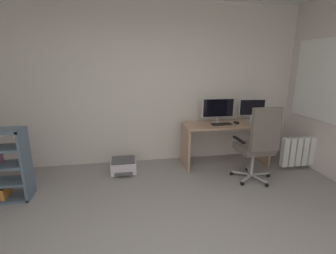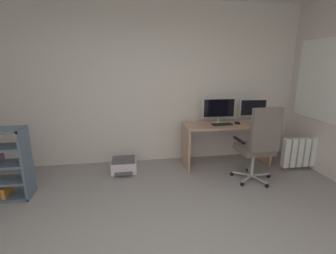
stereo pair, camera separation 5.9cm
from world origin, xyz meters
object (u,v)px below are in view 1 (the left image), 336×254
Objects in this scene: keyboard at (221,124)px; computer_mouse at (237,123)px; office_chair at (258,142)px; printer at (124,166)px; monitor_main at (218,109)px; desk at (225,134)px; monitor_secondary at (252,108)px; radiator at (307,151)px.

keyboard is 0.29m from computer_mouse.
office_chair is 2.61× the size of printer.
monitor_main reaches higher than keyboard.
monitor_secondary is at bearing 12.38° from desk.
radiator is at bearing -7.15° from printer.
computer_mouse is 1.28m from radiator.
desk is 0.28m from computer_mouse.
office_chair reaches higher than monitor_main.
radiator is (1.31, -0.44, -0.24)m from desk.
monitor_main is at bearing 87.13° from keyboard.
radiator is (1.13, 0.34, -0.33)m from office_chair.
monitor_secondary is 0.44m from computer_mouse.
monitor_secondary is 1.01m from office_chair.
monitor_secondary reaches higher than keyboard.
monitor_main reaches higher than monitor_secondary.
monitor_main is 0.40m from computer_mouse.
office_chair is at bearing -20.19° from printer.
keyboard is 1.80m from printer.
monitor_main is 1.00m from office_chair.
printer is (-1.68, -0.16, -0.88)m from monitor_main.
monitor_main is 0.49× the size of office_chair.
office_chair reaches higher than keyboard.
monitor_secondary is 0.41× the size of office_chair.
computer_mouse is (0.29, 0.03, 0.01)m from keyboard.
printer is at bearing 159.81° from office_chair.
computer_mouse is at bearing 90.42° from office_chair.
keyboard is at bearing 112.65° from office_chair.
office_chair reaches higher than printer.
keyboard is at bearing -89.55° from monitor_main.
keyboard is 0.77m from office_chair.
monitor_secondary is (0.53, 0.12, 0.43)m from desk.
desk is at bearing 27.53° from keyboard.
radiator reaches higher than printer.
computer_mouse is at bearing -12.40° from desk.
keyboard is 0.75× the size of printer.
desk reaches higher than radiator.
printer is at bearing -178.54° from computer_mouse.
monitor_secondary is at bearing 144.73° from radiator.
monitor_main is 5.83× the size of computer_mouse.
keyboard is at bearing 165.43° from radiator.
office_chair is at bearing -88.38° from computer_mouse.
keyboard is at bearing -149.15° from desk.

